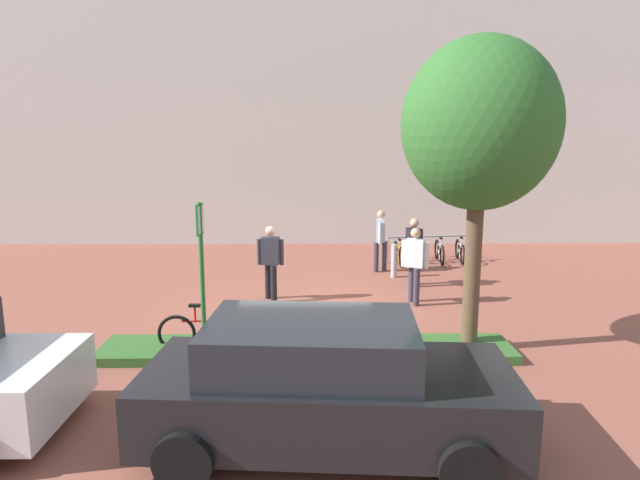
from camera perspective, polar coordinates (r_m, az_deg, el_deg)
ground_plane at (r=11.41m, az=-1.52°, el=-7.87°), size 60.00×60.00×0.00m
building_facade at (r=19.50m, az=-1.21°, el=14.54°), size 28.00×1.20×10.00m
planter_strip at (r=9.34m, az=-1.44°, el=-11.57°), size 7.00×1.10×0.16m
tree_sidewalk at (r=9.25m, az=16.65°, el=11.54°), size 2.55×2.55×5.26m
parking_sign_post at (r=9.06m, az=-12.53°, el=-1.81°), size 0.08×0.36×2.61m
bike_at_sign at (r=9.55m, az=-11.97°, el=-9.58°), size 1.68×0.42×0.86m
bike_rack_cluster at (r=16.44m, az=11.56°, el=-1.17°), size 2.63×1.86×0.83m
bollard_steel at (r=14.46m, az=7.89°, el=-2.21°), size 0.16×0.16×0.90m
person_suited_dark at (r=13.56m, az=9.95°, el=-0.80°), size 0.38×0.56×1.72m
person_suited_navy at (r=12.17m, az=-5.30°, el=-1.95°), size 0.61×0.45×1.72m
person_casual_tan at (r=12.05m, az=10.05°, el=-2.20°), size 0.56×0.46×1.72m
person_shirt_blue at (r=14.98m, az=6.47°, el=0.34°), size 0.39×0.60×1.72m
car_black_suv at (r=6.51m, az=0.43°, el=-15.21°), size 4.41×2.26×1.54m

